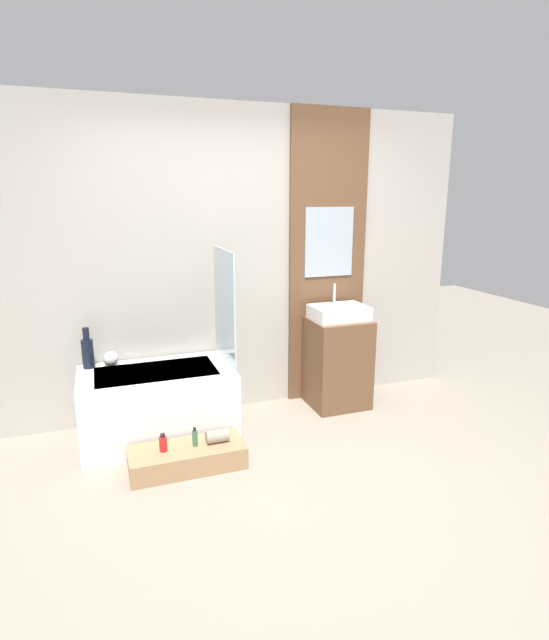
# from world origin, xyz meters

# --- Properties ---
(ground_plane) EXTENTS (12.00, 12.00, 0.00)m
(ground_plane) POSITION_xyz_m (0.00, 0.00, 0.00)
(ground_plane) COLOR gray
(wall_tiled_back) EXTENTS (4.20, 0.06, 2.60)m
(wall_tiled_back) POSITION_xyz_m (0.00, 1.58, 1.30)
(wall_tiled_back) COLOR #B7B2A8
(wall_tiled_back) RESTS_ON ground_plane
(wall_wood_accent) EXTENTS (0.74, 0.04, 2.60)m
(wall_wood_accent) POSITION_xyz_m (0.83, 1.53, 1.31)
(wall_wood_accent) COLOR brown
(wall_wood_accent) RESTS_ON ground_plane
(bathtub) EXTENTS (1.16, 0.69, 0.55)m
(bathtub) POSITION_xyz_m (-0.78, 1.18, 0.28)
(bathtub) COLOR white
(bathtub) RESTS_ON ground_plane
(glass_shower_screen) EXTENTS (0.01, 0.62, 0.92)m
(glass_shower_screen) POSITION_xyz_m (-0.22, 1.17, 1.01)
(glass_shower_screen) COLOR silver
(glass_shower_screen) RESTS_ON bathtub
(wooden_step_bench) EXTENTS (0.80, 0.34, 0.16)m
(wooden_step_bench) POSITION_xyz_m (-0.65, 0.64, 0.08)
(wooden_step_bench) COLOR #A87F56
(wooden_step_bench) RESTS_ON ground_plane
(vanity_cabinet) EXTENTS (0.50, 0.47, 0.80)m
(vanity_cabinet) POSITION_xyz_m (0.83, 1.28, 0.40)
(vanity_cabinet) COLOR brown
(vanity_cabinet) RESTS_ON ground_plane
(sink) EXTENTS (0.48, 0.35, 0.30)m
(sink) POSITION_xyz_m (0.83, 1.28, 0.87)
(sink) COLOR white
(sink) RESTS_ON vanity_cabinet
(vase_tall_dark) EXTENTS (0.09, 0.09, 0.33)m
(vase_tall_dark) POSITION_xyz_m (-1.26, 1.44, 0.68)
(vase_tall_dark) COLOR black
(vase_tall_dark) RESTS_ON bathtub
(vase_round_light) EXTENTS (0.12, 0.12, 0.12)m
(vase_round_light) POSITION_xyz_m (-1.10, 1.42, 0.61)
(vase_round_light) COLOR silver
(vase_round_light) RESTS_ON bathtub
(bottle_soap_primary) EXTENTS (0.05, 0.05, 0.13)m
(bottle_soap_primary) POSITION_xyz_m (-0.81, 0.64, 0.22)
(bottle_soap_primary) COLOR red
(bottle_soap_primary) RESTS_ON wooden_step_bench
(bottle_soap_secondary) EXTENTS (0.04, 0.04, 0.14)m
(bottle_soap_secondary) POSITION_xyz_m (-0.59, 0.64, 0.22)
(bottle_soap_secondary) COLOR #38704C
(bottle_soap_secondary) RESTS_ON wooden_step_bench
(towel_roll) EXTENTS (0.16, 0.09, 0.09)m
(towel_roll) POSITION_xyz_m (-0.43, 0.64, 0.20)
(towel_roll) COLOR gray
(towel_roll) RESTS_ON wooden_step_bench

